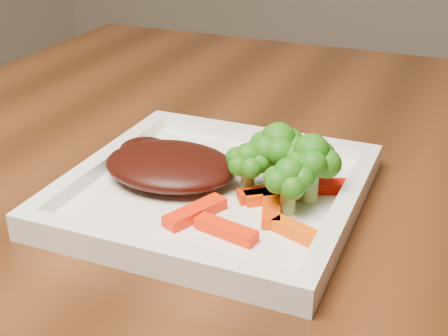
% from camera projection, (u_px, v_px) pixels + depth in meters
% --- Properties ---
extents(plate, '(0.27, 0.27, 0.01)m').
position_uv_depth(plate, '(214.00, 195.00, 0.60)').
color(plate, white).
rests_on(plate, dining_table).
extents(steak, '(0.13, 0.11, 0.03)m').
position_uv_depth(steak, '(170.00, 166.00, 0.61)').
color(steak, '#390C08').
rests_on(steak, plate).
extents(broccoli_0, '(0.08, 0.08, 0.07)m').
position_uv_depth(broccoli_0, '(278.00, 153.00, 0.59)').
color(broccoli_0, '#1B5E0F').
rests_on(broccoli_0, plate).
extents(broccoli_1, '(0.06, 0.06, 0.06)m').
position_uv_depth(broccoli_1, '(310.00, 169.00, 0.57)').
color(broccoli_1, '#246310').
rests_on(broccoli_1, plate).
extents(broccoli_2, '(0.06, 0.06, 0.06)m').
position_uv_depth(broccoli_2, '(289.00, 183.00, 0.55)').
color(broccoli_2, '#186911').
rests_on(broccoli_2, plate).
extents(broccoli_3, '(0.06, 0.06, 0.06)m').
position_uv_depth(broccoli_3, '(248.00, 163.00, 0.58)').
color(broccoli_3, '#3B7413').
rests_on(broccoli_3, plate).
extents(carrot_0, '(0.06, 0.03, 0.01)m').
position_uv_depth(carrot_0, '(226.00, 230.00, 0.52)').
color(carrot_0, '#FE2604').
rests_on(carrot_0, plate).
extents(carrot_1, '(0.06, 0.03, 0.01)m').
position_uv_depth(carrot_1, '(301.00, 233.00, 0.52)').
color(carrot_1, '#F75304').
rests_on(carrot_1, plate).
extents(carrot_2, '(0.04, 0.06, 0.01)m').
position_uv_depth(carrot_2, '(195.00, 212.00, 0.55)').
color(carrot_2, '#FF2104').
rests_on(carrot_2, plate).
extents(carrot_3, '(0.06, 0.04, 0.01)m').
position_uv_depth(carrot_3, '(328.00, 186.00, 0.59)').
color(carrot_3, red).
rests_on(carrot_3, plate).
extents(carrot_4, '(0.05, 0.05, 0.01)m').
position_uv_depth(carrot_4, '(254.00, 159.00, 0.65)').
color(carrot_4, red).
rests_on(carrot_4, plate).
extents(carrot_5, '(0.03, 0.06, 0.01)m').
position_uv_depth(carrot_5, '(271.00, 208.00, 0.56)').
color(carrot_5, '#DF3A03').
rests_on(carrot_5, plate).
extents(carrot_6, '(0.06, 0.05, 0.01)m').
position_uv_depth(carrot_6, '(271.00, 193.00, 0.58)').
color(carrot_6, red).
rests_on(carrot_6, plate).
extents(carrot_7, '(0.06, 0.05, 0.01)m').
position_uv_depth(carrot_7, '(275.00, 195.00, 0.58)').
color(carrot_7, '#DE3D03').
rests_on(carrot_7, plate).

